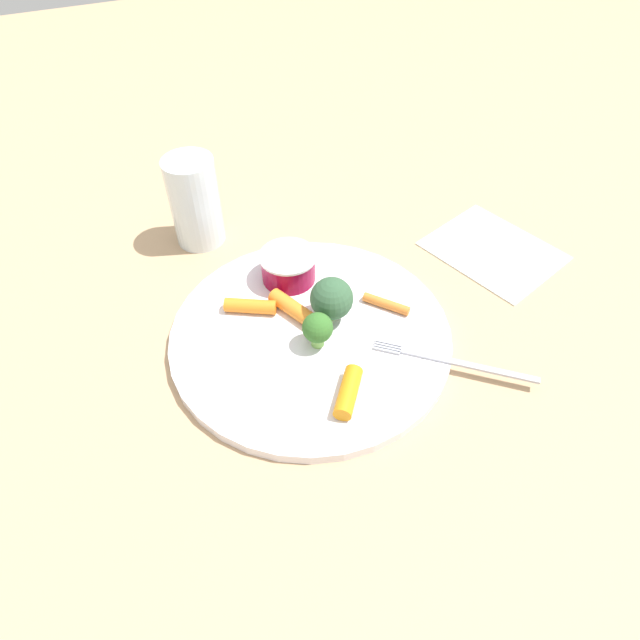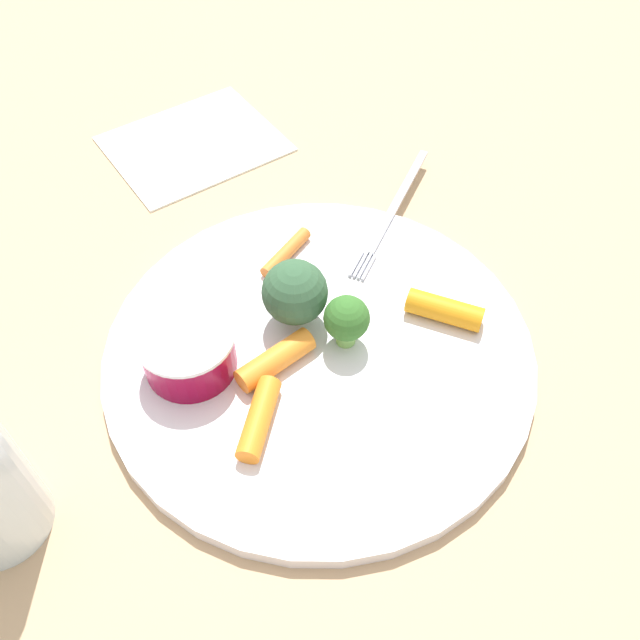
{
  "view_description": "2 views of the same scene",
  "coord_description": "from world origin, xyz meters",
  "px_view_note": "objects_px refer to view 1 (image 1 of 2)",
  "views": [
    {
      "loc": [
        -0.14,
        -0.36,
        0.44
      ],
      "look_at": [
        0.01,
        0.01,
        0.02
      ],
      "focal_mm": 30.74,
      "sensor_mm": 36.0,
      "label": 1
    },
    {
      "loc": [
        -0.27,
        0.08,
        0.39
      ],
      "look_at": [
        0.01,
        -0.0,
        0.03
      ],
      "focal_mm": 38.03,
      "sensor_mm": 36.0,
      "label": 2
    }
  ],
  "objects_px": {
    "carrot_stick_0": "(388,306)",
    "napkin": "(493,250)",
    "sauce_cup": "(288,267)",
    "broccoli_floret_0": "(316,329)",
    "plate": "(311,335)",
    "carrot_stick_2": "(344,394)",
    "broccoli_floret_1": "(332,299)",
    "drinking_glass": "(195,202)",
    "carrot_stick_3": "(292,308)",
    "fork": "(451,361)",
    "carrot_stick_1": "(250,306)"
  },
  "relations": [
    {
      "from": "carrot_stick_0",
      "to": "napkin",
      "type": "xyz_separation_m",
      "value": [
        0.18,
        0.05,
        -0.02
      ]
    },
    {
      "from": "sauce_cup",
      "to": "carrot_stick_0",
      "type": "bearing_deg",
      "value": -48.49
    },
    {
      "from": "sauce_cup",
      "to": "broccoli_floret_0",
      "type": "distance_m",
      "value": 0.11
    },
    {
      "from": "plate",
      "to": "sauce_cup",
      "type": "distance_m",
      "value": 0.09
    },
    {
      "from": "carrot_stick_2",
      "to": "napkin",
      "type": "distance_m",
      "value": 0.3
    },
    {
      "from": "broccoli_floret_1",
      "to": "drinking_glass",
      "type": "bearing_deg",
      "value": 113.73
    },
    {
      "from": "carrot_stick_3",
      "to": "napkin",
      "type": "relative_size",
      "value": 0.38
    },
    {
      "from": "carrot_stick_0",
      "to": "drinking_glass",
      "type": "relative_size",
      "value": 0.47
    },
    {
      "from": "plate",
      "to": "napkin",
      "type": "bearing_deg",
      "value": 9.19
    },
    {
      "from": "carrot_stick_2",
      "to": "carrot_stick_3",
      "type": "height_order",
      "value": "same"
    },
    {
      "from": "napkin",
      "to": "fork",
      "type": "bearing_deg",
      "value": -137.95
    },
    {
      "from": "broccoli_floret_1",
      "to": "napkin",
      "type": "xyz_separation_m",
      "value": [
        0.24,
        0.03,
        -0.04
      ]
    },
    {
      "from": "plate",
      "to": "broccoli_floret_0",
      "type": "bearing_deg",
      "value": -95.25
    },
    {
      "from": "broccoli_floret_1",
      "to": "carrot_stick_1",
      "type": "relative_size",
      "value": 0.94
    },
    {
      "from": "broccoli_floret_0",
      "to": "carrot_stick_1",
      "type": "bearing_deg",
      "value": 122.7
    },
    {
      "from": "fork",
      "to": "napkin",
      "type": "xyz_separation_m",
      "value": [
        0.15,
        0.14,
        -0.01
      ]
    },
    {
      "from": "carrot_stick_0",
      "to": "carrot_stick_1",
      "type": "xyz_separation_m",
      "value": [
        -0.14,
        0.06,
        0.0
      ]
    },
    {
      "from": "broccoli_floret_1",
      "to": "carrot_stick_2",
      "type": "xyz_separation_m",
      "value": [
        -0.03,
        -0.1,
        -0.02
      ]
    },
    {
      "from": "carrot_stick_2",
      "to": "carrot_stick_1",
      "type": "bearing_deg",
      "value": 106.77
    },
    {
      "from": "broccoli_floret_0",
      "to": "fork",
      "type": "relative_size",
      "value": 0.31
    },
    {
      "from": "carrot_stick_0",
      "to": "carrot_stick_1",
      "type": "relative_size",
      "value": 0.94
    },
    {
      "from": "plate",
      "to": "drinking_glass",
      "type": "height_order",
      "value": "drinking_glass"
    },
    {
      "from": "carrot_stick_3",
      "to": "fork",
      "type": "relative_size",
      "value": 0.43
    },
    {
      "from": "carrot_stick_3",
      "to": "fork",
      "type": "height_order",
      "value": "carrot_stick_3"
    },
    {
      "from": "carrot_stick_3",
      "to": "fork",
      "type": "distance_m",
      "value": 0.18
    },
    {
      "from": "drinking_glass",
      "to": "carrot_stick_1",
      "type": "bearing_deg",
      "value": -85.11
    },
    {
      "from": "sauce_cup",
      "to": "carrot_stick_1",
      "type": "xyz_separation_m",
      "value": [
        -0.06,
        -0.03,
        -0.01
      ]
    },
    {
      "from": "sauce_cup",
      "to": "fork",
      "type": "relative_size",
      "value": 0.49
    },
    {
      "from": "sauce_cup",
      "to": "broccoli_floret_1",
      "type": "bearing_deg",
      "value": -76.49
    },
    {
      "from": "napkin",
      "to": "broccoli_floret_1",
      "type": "bearing_deg",
      "value": -171.84
    },
    {
      "from": "plate",
      "to": "broccoli_floret_1",
      "type": "xyz_separation_m",
      "value": [
        0.03,
        0.01,
        0.04
      ]
    },
    {
      "from": "broccoli_floret_0",
      "to": "carrot_stick_2",
      "type": "xyz_separation_m",
      "value": [
        -0.0,
        -0.07,
        -0.01
      ]
    },
    {
      "from": "broccoli_floret_0",
      "to": "sauce_cup",
      "type": "bearing_deg",
      "value": 84.06
    },
    {
      "from": "carrot_stick_0",
      "to": "carrot_stick_2",
      "type": "relative_size",
      "value": 0.98
    },
    {
      "from": "drinking_glass",
      "to": "sauce_cup",
      "type": "bearing_deg",
      "value": -60.66
    },
    {
      "from": "plate",
      "to": "carrot_stick_1",
      "type": "bearing_deg",
      "value": 132.17
    },
    {
      "from": "carrot_stick_2",
      "to": "carrot_stick_3",
      "type": "bearing_deg",
      "value": 91.6
    },
    {
      "from": "plate",
      "to": "carrot_stick_0",
      "type": "relative_size",
      "value": 5.63
    },
    {
      "from": "plate",
      "to": "broccoli_floret_1",
      "type": "relative_size",
      "value": 5.65
    },
    {
      "from": "broccoli_floret_0",
      "to": "plate",
      "type": "bearing_deg",
      "value": 84.75
    },
    {
      "from": "broccoli_floret_0",
      "to": "carrot_stick_2",
      "type": "relative_size",
      "value": 0.75
    },
    {
      "from": "broccoli_floret_1",
      "to": "carrot_stick_2",
      "type": "relative_size",
      "value": 0.97
    },
    {
      "from": "plate",
      "to": "carrot_stick_1",
      "type": "relative_size",
      "value": 5.32
    },
    {
      "from": "plate",
      "to": "sauce_cup",
      "type": "relative_size",
      "value": 4.59
    },
    {
      "from": "plate",
      "to": "fork",
      "type": "relative_size",
      "value": 2.24
    },
    {
      "from": "sauce_cup",
      "to": "carrot_stick_0",
      "type": "xyz_separation_m",
      "value": [
        0.08,
        -0.09,
        -0.01
      ]
    },
    {
      "from": "carrot_stick_0",
      "to": "carrot_stick_3",
      "type": "height_order",
      "value": "carrot_stick_3"
    },
    {
      "from": "broccoli_floret_1",
      "to": "drinking_glass",
      "type": "xyz_separation_m",
      "value": [
        -0.09,
        0.21,
        0.01
      ]
    },
    {
      "from": "drinking_glass",
      "to": "napkin",
      "type": "distance_m",
      "value": 0.37
    },
    {
      "from": "carrot_stick_2",
      "to": "fork",
      "type": "bearing_deg",
      "value": -1.24
    }
  ]
}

